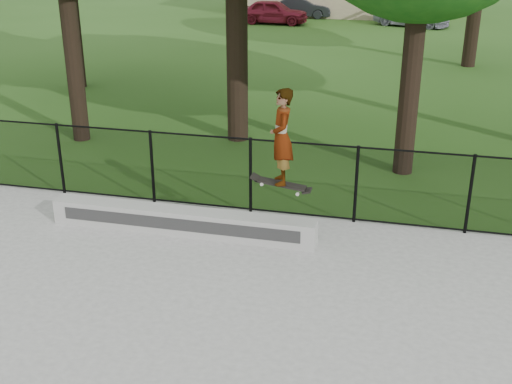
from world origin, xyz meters
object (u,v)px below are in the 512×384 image
Objects in this scene: grind_ledge at (182,221)px; car_c at (411,15)px; skater_airborne at (282,139)px; car_a at (273,12)px; car_b at (301,8)px.

car_c is at bearing 82.95° from grind_ledge.
skater_airborne reaches higher than car_c.
grind_ledge is at bearing 174.21° from skater_airborne.
car_a reaches higher than grind_ledge.
skater_airborne is at bearing -5.79° from grind_ledge.
car_a is at bearing 102.48° from skater_airborne.
car_a is (-4.28, 27.47, 0.39)m from grind_ledge.
car_b is at bearing 99.25° from skater_airborne.
car_b is (-3.16, 30.51, 0.32)m from grind_ledge.
car_b is at bearing 91.69° from car_c.
car_a reaches higher than car_c.
skater_airborne reaches higher than grind_ledge.
car_c is 28.64m from skater_airborne.
grind_ledge is 30.67m from car_b.
skater_airborne reaches higher than car_a.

